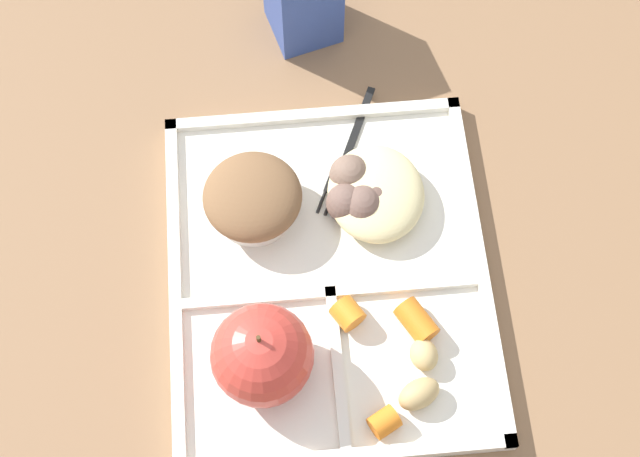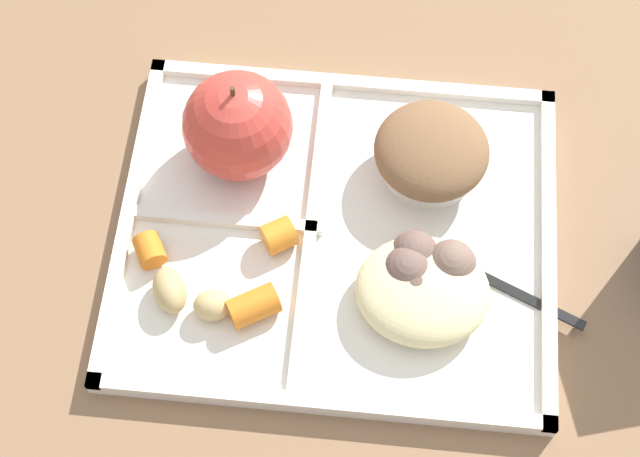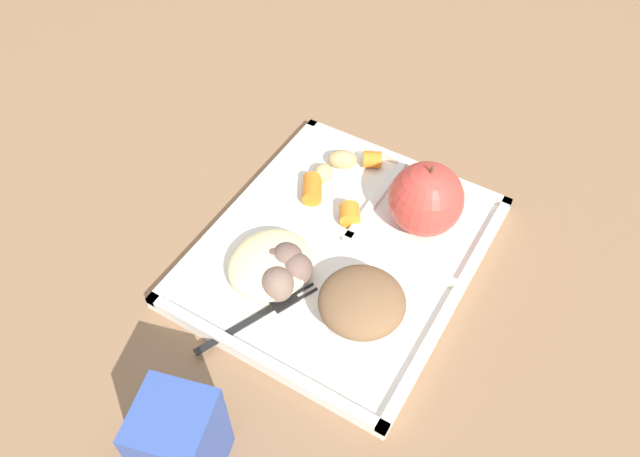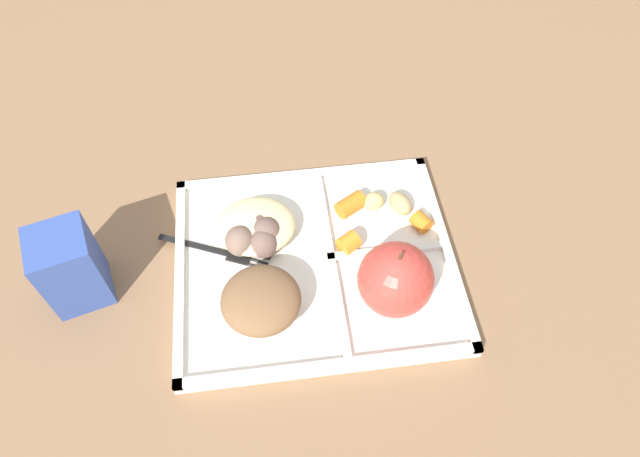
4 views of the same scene
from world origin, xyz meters
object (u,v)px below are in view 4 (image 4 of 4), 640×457
Objects in this scene: green_apple at (396,279)px; milk_carton at (70,271)px; bran_muffin at (261,302)px; lunch_tray at (316,262)px; plastic_fork at (222,252)px.

green_apple is 0.37m from milk_carton.
green_apple is 1.05× the size of bran_muffin.
bran_muffin is at bearing 42.14° from lunch_tray.
milk_carton is (0.37, -0.06, -0.00)m from green_apple.
lunch_tray is at bearing -37.38° from green_apple.
lunch_tray is 0.12m from plastic_fork.
bran_muffin is at bearing 149.17° from milk_carton.
lunch_tray is 0.29m from milk_carton.
milk_carton is at bearing 0.98° from lunch_tray.
green_apple reaches higher than lunch_tray.
plastic_fork is at bearing 175.32° from milk_carton.
milk_carton is (0.17, 0.03, 0.04)m from plastic_fork.
lunch_tray is 0.10m from bran_muffin.
milk_carton is at bearing -15.39° from bran_muffin.
lunch_tray reaches higher than plastic_fork.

